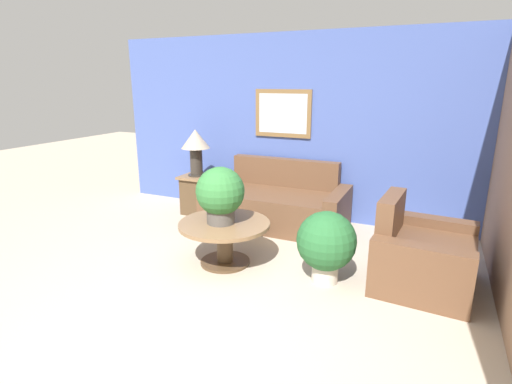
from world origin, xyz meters
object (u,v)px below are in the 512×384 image
object	(u,v)px
table_lamp	(196,144)
potted_plant_on_table	(220,194)
coffee_table	(225,234)
potted_plant_floor	(326,243)
armchair	(422,256)
side_table	(198,194)
couch_main	(276,204)

from	to	relation	value
table_lamp	potted_plant_on_table	size ratio (longest dim) A/B	1.13
table_lamp	coffee_table	bearing A→B (deg)	-48.43
coffee_table	potted_plant_floor	distance (m)	1.11
armchair	table_lamp	world-z (taller)	table_lamp
side_table	potted_plant_floor	distance (m)	2.69
side_table	table_lamp	xyz separation A→B (m)	(0.00, 0.00, 0.76)
coffee_table	table_lamp	xyz separation A→B (m)	(-1.22, 1.38, 0.71)
armchair	potted_plant_floor	distance (m)	0.94
armchair	table_lamp	bearing A→B (deg)	77.29
side_table	potted_plant_on_table	distance (m)	1.91
armchair	side_table	distance (m)	3.35
coffee_table	potted_plant_on_table	size ratio (longest dim) A/B	1.62
potted_plant_floor	couch_main	bearing A→B (deg)	128.27
couch_main	potted_plant_floor	xyz separation A→B (m)	(1.07, -1.36, 0.12)
side_table	table_lamp	size ratio (longest dim) A/B	0.85
couch_main	table_lamp	distance (m)	1.47
armchair	potted_plant_floor	world-z (taller)	armchair
couch_main	armchair	distance (m)	2.19
couch_main	coffee_table	xyz separation A→B (m)	(-0.04, -1.41, 0.06)
couch_main	armchair	xyz separation A→B (m)	(1.94, -1.02, 0.00)
potted_plant_floor	coffee_table	bearing A→B (deg)	-177.58
armchair	side_table	bearing A→B (deg)	77.29
couch_main	table_lamp	bearing A→B (deg)	-178.65
couch_main	side_table	size ratio (longest dim) A/B	3.33
couch_main	potted_plant_on_table	size ratio (longest dim) A/B	3.19
side_table	couch_main	bearing A→B (deg)	1.35
side_table	coffee_table	bearing A→B (deg)	-48.43
side_table	table_lamp	bearing A→B (deg)	0.00
couch_main	potted_plant_on_table	distance (m)	1.52
potted_plant_on_table	potted_plant_floor	distance (m)	1.21
coffee_table	potted_plant_floor	world-z (taller)	potted_plant_floor
potted_plant_on_table	armchair	bearing A→B (deg)	11.63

